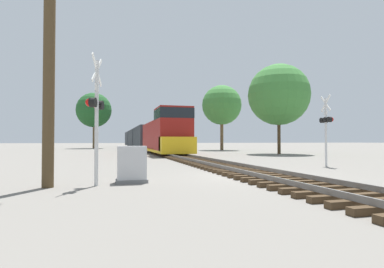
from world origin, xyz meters
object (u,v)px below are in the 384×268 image
Objects in this scene: crossing_signal_near at (96,110)px; tree_far_right at (279,95)px; crossing_signal_far at (326,123)px; utility_pole at (49,53)px; tree_deep_background at (94,110)px; tree_mid_background at (222,105)px; relay_cabinet at (132,165)px; freight_train at (141,138)px.

tree_far_right is at bearing 152.20° from crossing_signal_near.
crossing_signal_near is at bearing 116.28° from crossing_signal_far.
crossing_signal_near is 0.51× the size of utility_pole.
crossing_signal_near is at bearing -87.09° from tree_deep_background.
tree_mid_background is at bearing -40.91° from tree_deep_background.
crossing_signal_far is 3.20× the size of relay_cabinet.
crossing_signal_near is 0.42× the size of tree_far_right.
tree_far_right is at bearing -66.09° from freight_train.
crossing_signal_near is (-6.11, -46.06, 0.43)m from freight_train.
tree_deep_background reaches higher than utility_pole.
crossing_signal_near is at bearing -117.20° from tree_mid_background.
tree_mid_background is (10.98, -12.81, 4.96)m from freight_train.
tree_deep_background is at bearing 123.42° from tree_far_right.
crossing_signal_near is 26.50m from tree_far_right.
tree_far_right is 0.98× the size of tree_mid_background.
relay_cabinet is 0.15× the size of utility_pole.
tree_mid_background reaches higher than freight_train.
tree_mid_background is at bearing -2.40° from crossing_signal_far.
tree_mid_background reaches higher than crossing_signal_near.
tree_mid_background is (4.97, 29.08, 4.52)m from crossing_signal_far.
tree_far_right is at bearing 43.90° from utility_pole.
relay_cabinet is (-4.94, -45.58, -1.38)m from freight_train.
utility_pole is (-7.49, -46.02, 2.16)m from freight_train.
crossing_signal_far is 0.37× the size of tree_deep_background.
crossing_signal_far is 16.39m from tree_far_right.
tree_mid_background is at bearing 94.30° from tree_far_right.
freight_train is at bearing 80.75° from utility_pole.
tree_mid_background is at bearing 60.91° from utility_pole.
crossing_signal_near is 50.57m from tree_deep_background.
utility_pole is 50.34m from tree_deep_background.
tree_deep_background is (-20.72, 31.41, 0.89)m from tree_far_right.
tree_mid_background is (-1.08, 14.39, 0.49)m from tree_far_right.
utility_pole is (-13.50, -4.13, 1.72)m from crossing_signal_far.
relay_cabinet is 0.12× the size of tree_deep_background.
tree_deep_background is (-19.64, 17.02, 0.40)m from tree_mid_background.
tree_deep_background reaches higher than freight_train.
crossing_signal_near is at bearing -1.69° from utility_pole.
crossing_signal_near is at bearing -157.83° from relay_cabinet.
crossing_signal_far is 14.22m from utility_pole.
relay_cabinet is 0.12× the size of tree_mid_background.
crossing_signal_far is 0.49× the size of utility_pole.
crossing_signal_near is 1.04× the size of crossing_signal_far.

